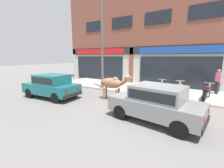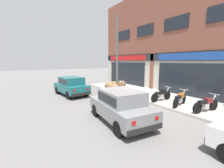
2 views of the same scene
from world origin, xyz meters
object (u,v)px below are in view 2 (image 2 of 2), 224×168
object	(u,v)px
motorcycle_2	(206,104)
cow	(112,87)
car_2	(71,85)
car_1	(120,104)
utility_pole	(117,54)
motorcycle_1	(180,99)
motorcycle_0	(161,95)

from	to	relation	value
motorcycle_2	cow	bearing A→B (deg)	-150.29
cow	car_2	distance (m)	3.84
cow	car_2	xyz separation A→B (m)	(-3.46, -1.64, -0.19)
cow	car_1	distance (m)	3.40
car_2	utility_pole	bearing A→B (deg)	70.35
car_1	utility_pole	size ratio (longest dim) A/B	0.60
car_2	motorcycle_1	distance (m)	7.93
car_2	utility_pole	xyz separation A→B (m)	(1.27, 3.56, 2.46)
utility_pole	car_2	bearing A→B (deg)	-109.65
motorcycle_1	utility_pole	xyz separation A→B (m)	(-5.46, -0.62, 2.74)
motorcycle_1	utility_pole	world-z (taller)	utility_pole
cow	utility_pole	bearing A→B (deg)	138.74
cow	motorcycle_1	distance (m)	4.17
car_1	motorcycle_2	bearing A→B (deg)	68.95
cow	motorcycle_0	bearing A→B (deg)	51.49
car_2	motorcycle_2	world-z (taller)	car_2
car_1	motorcycle_2	xyz separation A→B (m)	(1.61, 4.18, -0.27)
motorcycle_1	motorcycle_2	size ratio (longest dim) A/B	0.99
car_2	utility_pole	world-z (taller)	utility_pole
motorcycle_2	motorcycle_0	bearing A→B (deg)	-176.93
motorcycle_0	utility_pole	world-z (taller)	utility_pole
car_1	motorcycle_0	size ratio (longest dim) A/B	2.06
car_2	motorcycle_0	world-z (taller)	car_2
motorcycle_0	motorcycle_2	world-z (taller)	same
car_1	utility_pole	xyz separation A→B (m)	(-5.21, 3.46, 2.46)
motorcycle_2	utility_pole	size ratio (longest dim) A/B	0.29
cow	motorcycle_0	distance (m)	3.23
cow	motorcycle_1	world-z (taller)	cow
motorcycle_0	car_1	bearing A→B (deg)	-75.64
cow	motorcycle_1	xyz separation A→B (m)	(3.27, 2.54, -0.47)
car_2	utility_pole	distance (m)	4.51
car_2	motorcycle_1	bearing A→B (deg)	31.86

